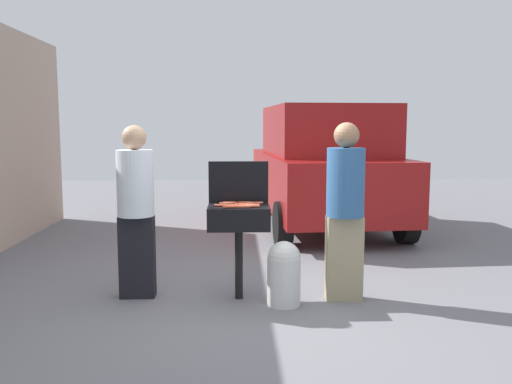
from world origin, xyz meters
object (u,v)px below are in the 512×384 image
hot_dog_12 (221,205)px  person_right (345,205)px  hot_dog_0 (241,204)px  parked_minivan (323,166)px  hot_dog_10 (253,205)px  propane_tank (284,272)px  hot_dog_7 (230,203)px  hot_dog_1 (226,204)px  hot_dog_11 (256,203)px  hot_dog_4 (244,203)px  hot_dog_6 (253,204)px  person_left (136,205)px  hot_dog_13 (234,206)px  bbq_grill (239,220)px  hot_dog_9 (235,205)px  hot_dog_14 (247,205)px  hot_dog_2 (248,206)px  hot_dog_8 (244,207)px  hot_dog_3 (231,203)px  hot_dog_15 (253,206)px

hot_dog_12 → person_right: bearing=-1.8°
hot_dog_0 → parked_minivan: bearing=69.8°
hot_dog_10 → hot_dog_12: size_ratio=1.00×
propane_tank → hot_dog_7: bearing=146.2°
hot_dog_1 → hot_dog_11: same height
hot_dog_4 → hot_dog_11: same height
hot_dog_6 → person_left: bearing=178.9°
person_left → person_right: size_ratio=0.98×
hot_dog_6 → hot_dog_13: (-0.19, -0.17, 0.00)m
hot_dog_7 → bbq_grill: bearing=-55.6°
hot_dog_4 → hot_dog_12: size_ratio=1.00×
hot_dog_9 → hot_dog_14: bearing=15.9°
hot_dog_1 → hot_dog_13: bearing=-65.9°
hot_dog_2 → hot_dog_6: bearing=67.2°
hot_dog_8 → person_right: 0.98m
hot_dog_3 → hot_dog_13: (0.04, -0.21, 0.00)m
hot_dog_9 → person_left: size_ratio=0.08×
hot_dog_10 → propane_tank: size_ratio=0.21×
hot_dog_1 → propane_tank: bearing=-27.6°
hot_dog_12 → propane_tank: 0.87m
bbq_grill → hot_dog_13: bearing=-112.5°
hot_dog_8 → hot_dog_10: 0.13m
parked_minivan → hot_dog_4: bearing=65.8°
parked_minivan → hot_dog_9: bearing=65.6°
hot_dog_1 → hot_dog_2: 0.26m
hot_dog_10 → parked_minivan: 4.12m
hot_dog_0 → person_left: size_ratio=0.08×
hot_dog_2 → hot_dog_4: 0.21m
hot_dog_7 → hot_dog_10: same height
person_left → parked_minivan: 4.49m
hot_dog_7 → hot_dog_9: size_ratio=1.00×
hot_dog_7 → parked_minivan: (1.53, 3.72, 0.09)m
bbq_grill → propane_tank: bearing=-26.6°
hot_dog_0 → hot_dog_2: (0.06, -0.09, 0.00)m
hot_dog_12 → person_right: person_right is taller
hot_dog_13 → person_left: bearing=168.7°
hot_dog_6 → hot_dog_7: (-0.24, 0.07, 0.00)m
person_left → hot_dog_4: bearing=4.5°
hot_dog_9 → person_left: 0.99m
hot_dog_12 → parked_minivan: parked_minivan is taller
bbq_grill → hot_dog_8: size_ratio=7.12×
hot_dog_9 → hot_dog_3: bearing=107.3°
hot_dog_4 → hot_dog_14: 0.15m
hot_dog_12 → hot_dog_14: same height
hot_dog_11 → hot_dog_13: bearing=-136.4°
hot_dog_2 → hot_dog_11: size_ratio=1.00×
hot_dog_2 → hot_dog_8: 0.07m
hot_dog_4 → hot_dog_15: same height
hot_dog_8 → hot_dog_9: 0.12m
hot_dog_9 → person_right: (1.06, -0.03, 0.00)m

